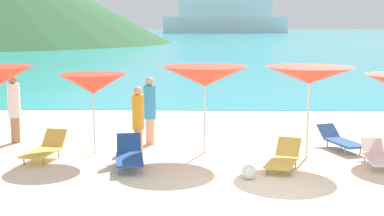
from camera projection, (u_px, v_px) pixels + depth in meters
ground_plane at (237, 116)px, 19.93m from camera, size 50.00×100.00×0.30m
ocean_water at (207, 33)px, 237.52m from camera, size 650.00×440.00×0.02m
umbrella_1 at (93, 84)px, 13.29m from camera, size 1.88×1.88×2.08m
umbrella_2 at (205, 76)px, 13.31m from camera, size 2.40×2.40×2.27m
umbrella_3 at (309, 75)px, 12.76m from camera, size 2.31×2.31×2.30m
lounge_chair_0 at (129, 155)px, 12.21m from camera, size 0.85×1.73×0.66m
lounge_chair_1 at (284, 158)px, 12.09m from camera, size 1.07×1.63×0.61m
lounge_chair_2 at (45, 148)px, 12.89m from camera, size 0.87×1.56×0.65m
lounge_chair_3 at (377, 156)px, 12.36m from camera, size 0.69×1.68×0.51m
lounge_chair_5 at (340, 140)px, 13.95m from camera, size 1.02×1.68×0.57m
beachgoer_1 at (150, 109)px, 14.46m from camera, size 0.34×0.34×1.89m
beachgoer_2 at (14, 107)px, 14.65m from camera, size 0.34×0.34×1.92m
beachgoer_3 at (138, 119)px, 13.20m from camera, size 0.31×0.31×1.78m
beach_ball at (249, 172)px, 11.25m from camera, size 0.32×0.32×0.32m
cruise_ship at (225, 13)px, 230.40m from camera, size 54.91×7.41×22.53m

